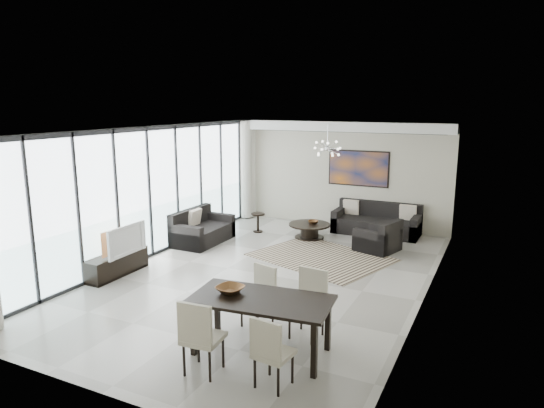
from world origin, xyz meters
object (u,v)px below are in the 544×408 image
Objects in this scene: dining_table at (261,304)px; tv_console at (117,264)px; coffee_table at (309,230)px; sofa_main at (377,223)px; television at (123,240)px.

tv_console is at bearing 159.88° from dining_table.
sofa_main reaches higher than coffee_table.
tv_console is at bearing -120.46° from coffee_table.
coffee_table is at bearing 59.54° from tv_console.
sofa_main is 1.56× the size of tv_console.
television is at bearing -119.09° from coffee_table.
television reaches higher than coffee_table.
dining_table reaches higher than coffee_table.
dining_table reaches higher than tv_console.
television reaches higher than dining_table.
sofa_main is 2.15× the size of television.
television is (0.16, 0.05, 0.52)m from tv_console.
tv_console is 4.31m from dining_table.
tv_console is 0.71× the size of dining_table.
television is at bearing 158.50° from dining_table.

